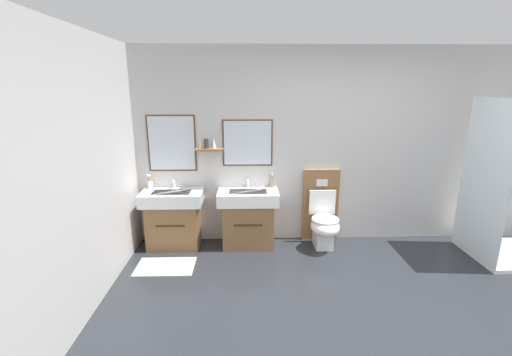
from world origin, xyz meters
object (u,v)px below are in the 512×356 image
Objects in this scene: toilet at (322,218)px; soap_dispenser at (272,181)px; shower_tray at (496,224)px; toothbrush_cup at (150,184)px; vanity_sink_right at (248,216)px; vanity_sink_left at (173,217)px.

toilet is 0.83m from soap_dispenser.
shower_tray reaches higher than soap_dispenser.
toothbrush_cup is at bearing 172.36° from shower_tray.
vanity_sink_right is at bearing 171.98° from shower_tray.
vanity_sink_right is 0.57m from soap_dispenser.
soap_dispenser is at bearing 7.11° from vanity_sink_left.
vanity_sink_right is 0.99m from toilet.
soap_dispenser is (-0.67, 0.17, 0.47)m from toilet.
vanity_sink_left is 0.78× the size of toilet.
shower_tray is at bearing -12.28° from soap_dispenser.
vanity_sink_left is 0.54m from toothbrush_cup.
shower_tray is at bearing -6.08° from vanity_sink_left.
shower_tray is (4.02, -0.43, 0.03)m from vanity_sink_left.
toilet is at bearing 168.41° from shower_tray.
shower_tray reaches higher than toothbrush_cup.
shower_tray is at bearing -7.64° from toothbrush_cup.
vanity_sink_right is 0.78× the size of toilet.
toilet reaches higher than soap_dispenser.
vanity_sink_left is at bearing -26.03° from toothbrush_cup.
toothbrush_cup is 0.98× the size of soap_dispenser.
vanity_sink_left is 1.39m from soap_dispenser.
toilet reaches higher than toothbrush_cup.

